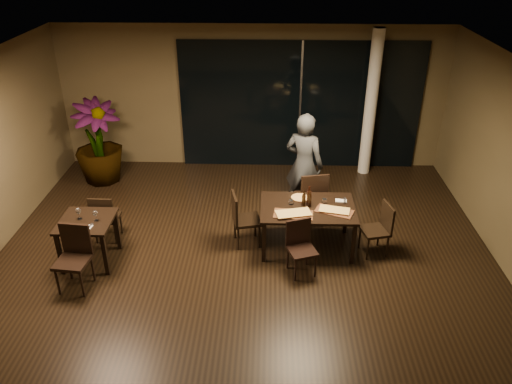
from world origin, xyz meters
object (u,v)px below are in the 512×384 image
object	(u,v)px
bottle_a	(304,198)
diner	(304,165)
bottle_b	(310,199)
chair_main_near	(300,244)
chair_main_right	(380,226)
side_table	(87,227)
main_table	(308,211)
potted_plant	(98,142)
chair_side_far	(105,216)
chair_side_near	(74,254)
chair_main_far	(312,196)
chair_main_left	(242,217)
bottle_c	(309,196)

from	to	relation	value
bottle_a	diner	bearing A→B (deg)	86.86
bottle_b	chair_main_near	bearing A→B (deg)	-103.74
chair_main_near	chair_main_right	bearing A→B (deg)	2.28
side_table	main_table	bearing A→B (deg)	8.37
diner	potted_plant	size ratio (longest dim) A/B	1.12
chair_main_near	bottle_a	bearing A→B (deg)	64.63
main_table	potted_plant	distance (m)	4.67
main_table	chair_main_right	world-z (taller)	chair_main_right
diner	bottle_a	bearing A→B (deg)	111.17
diner	chair_side_far	bearing A→B (deg)	42.15
chair_side_near	potted_plant	world-z (taller)	potted_plant
bottle_b	chair_main_far	bearing A→B (deg)	81.51
side_table	bottle_a	size ratio (longest dim) A/B	2.98
chair_main_far	chair_main_near	xyz separation A→B (m)	(-0.26, -1.33, -0.10)
chair_main_right	diner	size ratio (longest dim) A/B	0.46
side_table	chair_main_right	size ratio (longest dim) A/B	0.92
bottle_a	chair_main_left	bearing A→B (deg)	179.11
main_table	chair_main_far	xyz separation A→B (m)	(0.12, 0.69, -0.10)
chair_side_far	chair_main_right	bearing A→B (deg)	179.15
side_table	chair_main_near	world-z (taller)	chair_main_near
chair_main_near	chair_side_far	xyz separation A→B (m)	(-3.18, 0.70, 0.01)
main_table	diner	distance (m)	1.16
chair_main_right	diner	world-z (taller)	diner
chair_side_near	main_table	bearing A→B (deg)	23.71
chair_main_left	diner	xyz separation A→B (m)	(1.05, 1.07, 0.44)
main_table	chair_side_near	world-z (taller)	chair_side_near
chair_main_left	bottle_b	xyz separation A→B (m)	(1.08, -0.04, 0.37)
diner	bottle_c	distance (m)	1.05
chair_main_far	potted_plant	bearing A→B (deg)	-32.21
bottle_a	chair_main_near	bearing A→B (deg)	-95.94
chair_main_left	main_table	bearing A→B (deg)	-105.95
chair_main_right	potted_plant	xyz separation A→B (m)	(-5.21, 2.42, 0.36)
bottle_b	chair_side_far	bearing A→B (deg)	179.23
main_table	bottle_a	xyz separation A→B (m)	(-0.07, 0.04, 0.21)
chair_main_near	chair_main_right	size ratio (longest dim) A/B	0.97
chair_side_far	diner	size ratio (longest dim) A/B	0.45
main_table	chair_side_far	size ratio (longest dim) A/B	1.74
diner	bottle_c	bearing A→B (deg)	115.60
chair_main_near	bottle_b	size ratio (longest dim) A/B	3.06
chair_main_near	chair_side_near	world-z (taller)	chair_side_near
potted_plant	bottle_b	distance (m)	4.68
chair_main_left	side_table	bearing A→B (deg)	90.41
chair_main_far	bottle_a	world-z (taller)	chair_main_far
chair_main_right	bottle_c	bearing A→B (deg)	-114.04
chair_side_near	chair_main_near	bearing A→B (deg)	13.79
chair_side_far	chair_side_near	world-z (taller)	chair_side_near
chair_main_near	bottle_b	world-z (taller)	bottle_b
main_table	chair_main_near	xyz separation A→B (m)	(-0.14, -0.64, -0.20)
chair_main_right	bottle_a	xyz separation A→B (m)	(-1.21, 0.17, 0.40)
chair_main_right	potted_plant	size ratio (longest dim) A/B	0.51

